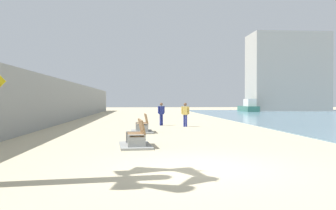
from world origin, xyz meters
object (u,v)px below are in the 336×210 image
(bench_near, at_px, (136,140))
(person_walking, at_px, (185,113))
(person_standing, at_px, (161,112))
(bench_far, at_px, (142,128))
(boat_distant, at_px, (249,107))

(bench_near, distance_m, person_walking, 9.92)
(bench_near, xyz_separation_m, person_standing, (1.56, 10.70, 0.64))
(bench_far, distance_m, person_walking, 4.69)
(person_walking, height_order, boat_distant, boat_distant)
(person_walking, bearing_deg, bench_far, -126.18)
(person_walking, distance_m, boat_distant, 32.26)
(bench_near, height_order, person_walking, person_walking)
(bench_near, distance_m, bench_far, 5.68)
(bench_near, relative_size, person_standing, 1.44)
(bench_far, bearing_deg, person_walking, 53.82)
(person_walking, bearing_deg, bench_near, -107.68)
(person_standing, bearing_deg, bench_far, -104.48)
(bench_far, bearing_deg, person_standing, 75.52)
(person_standing, bearing_deg, person_walking, -41.18)
(boat_distant, bearing_deg, person_standing, -117.75)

